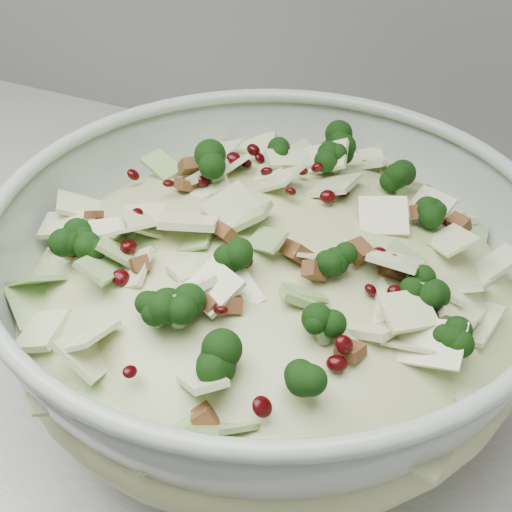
# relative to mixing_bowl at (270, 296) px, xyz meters

# --- Properties ---
(mixing_bowl) EXTENTS (0.51, 0.51, 0.16)m
(mixing_bowl) POSITION_rel_mixing_bowl_xyz_m (0.00, 0.00, 0.00)
(mixing_bowl) COLOR #A2B2A2
(mixing_bowl) RESTS_ON counter
(salad) EXTENTS (0.48, 0.48, 0.16)m
(salad) POSITION_rel_mixing_bowl_xyz_m (-0.00, 0.00, 0.03)
(salad) COLOR #C1CC8B
(salad) RESTS_ON mixing_bowl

